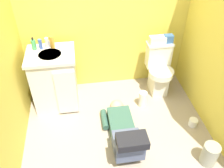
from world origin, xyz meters
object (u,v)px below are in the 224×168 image
Objects in this scene: tissue_box at (158,40)px; toiletry_bag at (168,39)px; paper_towel_roll at (143,99)px; toilet at (159,69)px; trash_can at (210,154)px; person_plumber at (124,132)px; bottle_blue at (40,44)px; toilet_paper_roll at (193,122)px; faucet at (50,44)px; bottle_white at (47,43)px; vanity_cabinet at (55,79)px; bottle_amber at (52,42)px; soap_dispenser at (34,45)px.

toiletry_bag is at bearing 0.00° from tissue_box.
toilet is at bearing 46.80° from paper_towel_roll.
person_plumber is at bearing 154.69° from trash_can.
paper_towel_roll is (1.28, -0.37, -0.77)m from bottle_blue.
faucet is at bearing 153.89° from toilet_paper_roll.
toilet_paper_roll is (1.75, -0.86, -0.84)m from bottle_white.
bottle_amber reaches higher than vanity_cabinet.
soap_dispenser is at bearing 164.83° from paper_towel_roll.
paper_towel_roll is (0.38, 0.58, -0.06)m from person_plumber.
bottle_white is at bearing 176.82° from toilet.
bottle_white is at bearing 20.19° from bottle_blue.
toilet_paper_roll is (1.69, -0.84, -0.85)m from bottle_amber.
bottle_white is 0.55× the size of paper_towel_roll.
trash_can is at bearing -63.58° from paper_towel_roll.
bottle_blue reaches higher than faucet.
faucet is 0.91× the size of toilet_paper_roll.
person_plumber is at bearing -122.76° from tissue_box.
bottle_amber is at bearing 177.49° from toilet.
trash_can is at bearing -36.35° from soap_dispenser.
vanity_cabinet is at bearing -176.96° from toilet.
soap_dispenser is at bearing 143.65° from trash_can.
faucet is at bearing 161.62° from paper_towel_roll.
paper_towel_roll is at bearing -18.38° from faucet.
toiletry_bag is (0.10, 0.09, 0.44)m from toilet.
faucet is at bearing -25.10° from bottle_white.
faucet is at bearing 7.14° from bottle_blue.
faucet is at bearing 6.01° from soap_dispenser.
faucet is 0.81× the size of toiletry_bag.
toiletry_bag is 0.95× the size of bottle_white.
vanity_cabinet is 0.47m from faucet.
bottle_amber is at bearing 3.69° from soap_dispenser.
toilet is 1.47m from vanity_cabinet.
toiletry_bag is 0.90m from paper_towel_roll.
bottle_blue reaches higher than toiletry_bag.
tissue_box is (0.64, 0.99, 0.62)m from person_plumber.
toilet_paper_roll is at bearing -26.11° from faucet.
trash_can is 1.11m from paper_towel_roll.
bottle_blue is at bearing -176.70° from bottle_amber.
tissue_box is 1.33× the size of soap_dispenser.
vanity_cabinet is 0.50m from bottle_blue.
soap_dispenser is 2.42m from trash_can.
toilet is at bearing -2.51° from bottle_amber.
toilet is 0.46m from toiletry_bag.
soap_dispenser is 2.24m from toilet_paper_roll.
soap_dispenser is (-0.19, -0.02, 0.02)m from faucet.
soap_dispenser is 0.70× the size of paper_towel_roll.
bottle_blue and bottle_white have the same top height.
soap_dispenser is (-1.76, -0.04, 0.08)m from toiletry_bag.
bottle_amber reaches higher than toiletry_bag.
faucet reaches higher than vanity_cabinet.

